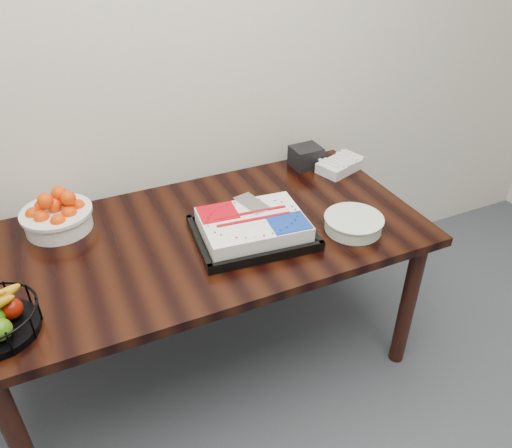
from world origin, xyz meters
name	(u,v)px	position (x,y,z in m)	size (l,w,h in m)	color
table	(205,250)	(0.00, 2.00, 0.66)	(1.80, 0.90, 0.75)	black
cake_tray	(253,228)	(0.17, 1.89, 0.79)	(0.50, 0.41, 0.10)	black
tangerine_bowl	(56,212)	(-0.53, 2.28, 0.83)	(0.28, 0.28, 0.18)	white
plate_stack	(353,223)	(0.57, 1.77, 0.78)	(0.24, 0.24, 0.06)	white
fork_bag	(339,166)	(0.79, 2.23, 0.78)	(0.24, 0.19, 0.06)	silver
napkin_box	(306,157)	(0.67, 2.35, 0.80)	(0.14, 0.12, 0.10)	black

